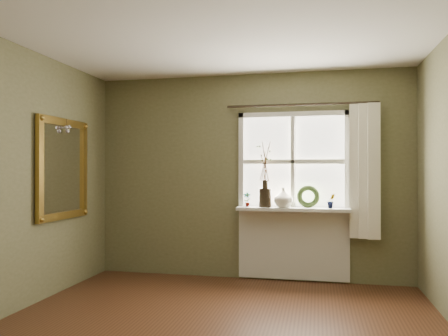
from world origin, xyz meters
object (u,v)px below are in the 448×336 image
at_px(dark_jug, 265,198).
at_px(gilt_mirror, 63,169).
at_px(wreath, 308,199).
at_px(cream_vase, 283,198).

height_order(dark_jug, gilt_mirror, gilt_mirror).
height_order(dark_jug, wreath, wreath).
distance_m(cream_vase, gilt_mirror, 2.60).
bearing_deg(cream_vase, dark_jug, 180.00).
distance_m(cream_vase, wreath, 0.30).
relative_size(dark_jug, wreath, 0.84).
distance_m(dark_jug, wreath, 0.52).
bearing_deg(cream_vase, gilt_mirror, -158.75).
bearing_deg(gilt_mirror, dark_jug, 23.20).
bearing_deg(gilt_mirror, wreath, 19.84).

